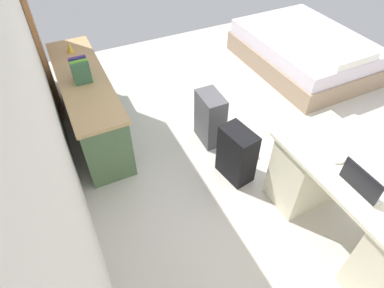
# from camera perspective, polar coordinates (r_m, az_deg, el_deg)

# --- Properties ---
(ground_plane) EXTENTS (5.61, 5.61, 0.00)m
(ground_plane) POSITION_cam_1_polar(r_m,az_deg,el_deg) (3.95, 13.71, 1.68)
(ground_plane) COLOR beige
(wall_back) EXTENTS (4.61, 0.10, 2.69)m
(wall_back) POSITION_cam_1_polar(r_m,az_deg,el_deg) (2.49, -25.62, 9.61)
(wall_back) COLOR silver
(wall_back) RESTS_ON ground_plane
(door_wooden) EXTENTS (0.88, 0.05, 2.04)m
(door_wooden) POSITION_cam_1_polar(r_m,az_deg,el_deg) (4.21, -25.85, 18.11)
(door_wooden) COLOR #936038
(door_wooden) RESTS_ON ground_plane
(desk) EXTENTS (1.45, 0.68, 0.76)m
(desk) POSITION_cam_1_polar(r_m,az_deg,el_deg) (2.96, 25.76, -9.90)
(desk) COLOR beige
(desk) RESTS_ON ground_plane
(credenza) EXTENTS (1.80, 0.48, 0.72)m
(credenza) POSITION_cam_1_polar(r_m,az_deg,el_deg) (3.85, -17.30, 6.51)
(credenza) COLOR #4C6B47
(credenza) RESTS_ON ground_plane
(bed) EXTENTS (1.92, 1.42, 0.58)m
(bed) POSITION_cam_1_polar(r_m,az_deg,el_deg) (5.18, 18.83, 14.89)
(bed) COLOR gray
(bed) RESTS_ON ground_plane
(suitcase_black) EXTENTS (0.39, 0.28, 0.58)m
(suitcase_black) POSITION_cam_1_polar(r_m,az_deg,el_deg) (3.23, 7.71, -1.80)
(suitcase_black) COLOR black
(suitcase_black) RESTS_ON ground_plane
(suitcase_spare_grey) EXTENTS (0.36, 0.23, 0.59)m
(suitcase_spare_grey) POSITION_cam_1_polar(r_m,az_deg,el_deg) (3.60, 3.14, 4.46)
(suitcase_spare_grey) COLOR #4C4C51
(suitcase_spare_grey) RESTS_ON ground_plane
(laptop) EXTENTS (0.31, 0.23, 0.21)m
(laptop) POSITION_cam_1_polar(r_m,az_deg,el_deg) (2.59, 27.59, -6.07)
(laptop) COLOR silver
(laptop) RESTS_ON desk
(computer_mouse) EXTENTS (0.06, 0.10, 0.03)m
(computer_mouse) POSITION_cam_1_polar(r_m,az_deg,el_deg) (2.72, 24.13, -2.59)
(computer_mouse) COLOR white
(computer_mouse) RESTS_ON desk
(book_row) EXTENTS (0.16, 0.17, 0.23)m
(book_row) POSITION_cam_1_polar(r_m,az_deg,el_deg) (3.52, -18.66, 11.86)
(book_row) COLOR #346041
(book_row) RESTS_ON credenza
(figurine_small) EXTENTS (0.08, 0.08, 0.11)m
(figurine_small) POSITION_cam_1_polar(r_m,az_deg,el_deg) (4.12, -20.35, 15.33)
(figurine_small) COLOR gold
(figurine_small) RESTS_ON credenza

